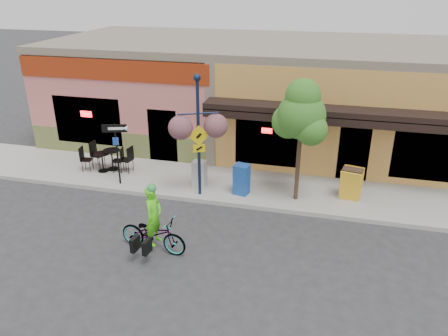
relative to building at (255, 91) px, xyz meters
The scene contains 14 objects.
ground 7.83m from the building, 90.00° to the right, with size 90.00×90.00×0.00m, color #2D2D30.
sidewalk 5.91m from the building, 90.00° to the right, with size 24.00×3.00×0.15m, color #9E9B93.
curb 7.28m from the building, 90.00° to the right, with size 24.00×0.12×0.15m, color #A8A59E.
building is the anchor object (origin of this frame).
bicycle 10.16m from the building, 95.88° to the right, with size 0.69×1.99×1.05m, color maroon.
cyclist_rider 10.10m from the building, 95.60° to the right, with size 0.63×0.41×1.71m, color #53E418.
lamp_post 6.64m from the building, 96.04° to the right, with size 1.34×0.53×4.19m, color #121D3A, non-canonical shape.
one_way_sign 7.58m from the building, 120.09° to the right, with size 0.87×0.19×2.27m, color black, non-canonical shape.
cafe_set_left 7.66m from the building, 130.80° to the right, with size 1.63×0.81×0.98m, color black, non-canonical shape.
cafe_set_right 7.28m from the building, 130.48° to the right, with size 1.75×0.88×1.05m, color black, non-canonical shape.
newspaper_box_blue 6.45m from the building, 83.62° to the right, with size 0.49×0.43×1.08m, color #1A49A0, non-canonical shape.
newspaper_box_grey 6.32m from the building, 98.23° to the right, with size 0.46×0.41×0.98m, color #B1B1B1, non-canonical shape.
street_tree 6.67m from the building, 67.40° to the right, with size 1.62×1.62×4.16m, color #3D7A26, non-canonical shape.
sandwich_board 7.49m from the building, 54.07° to the right, with size 0.67×0.49×1.11m, color yellow, non-canonical shape.
Camera 1 is at (3.40, -12.03, 7.08)m, focal length 35.00 mm.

